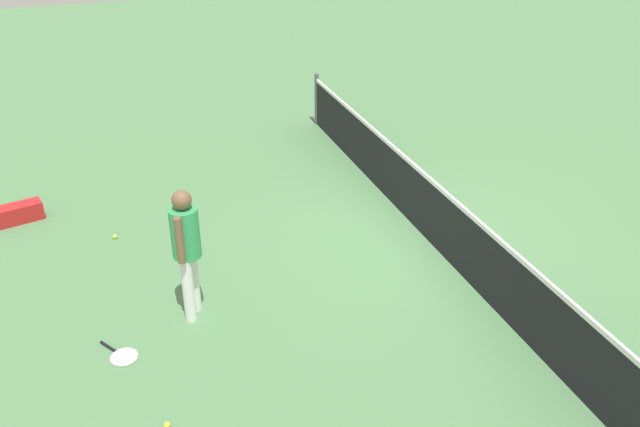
{
  "coord_description": "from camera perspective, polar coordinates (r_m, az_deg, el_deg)",
  "views": [
    {
      "loc": [
        7.7,
        -4.31,
        5.05
      ],
      "look_at": [
        0.39,
        -1.79,
        0.9
      ],
      "focal_mm": 37.9,
      "sensor_mm": 36.0,
      "label": 1
    }
  ],
  "objects": [
    {
      "name": "ground_plane",
      "position": [
        10.16,
        8.85,
        -1.93
      ],
      "size": [
        40.0,
        40.0,
        0.0
      ],
      "primitive_type": "plane",
      "color": "#4C7A4C"
    },
    {
      "name": "court_net",
      "position": [
        9.92,
        9.06,
        0.58
      ],
      "size": [
        10.09,
        0.09,
        1.07
      ],
      "color": "#4C4C51",
      "rests_on": "ground_plane"
    },
    {
      "name": "player_near_side",
      "position": [
        8.04,
        -11.22,
        -2.53
      ],
      "size": [
        0.51,
        0.45,
        1.7
      ],
      "color": "white",
      "rests_on": "ground_plane"
    },
    {
      "name": "tennis_racket_near_player",
      "position": [
        8.12,
        -16.33,
        -11.47
      ],
      "size": [
        0.58,
        0.46,
        0.03
      ],
      "color": "white",
      "rests_on": "ground_plane"
    },
    {
      "name": "tennis_ball_near_player",
      "position": [
        11.52,
        -11.58,
        1.8
      ],
      "size": [
        0.07,
        0.07,
        0.07
      ],
      "primitive_type": "sphere",
      "color": "#C6E033",
      "rests_on": "ground_plane"
    },
    {
      "name": "tennis_ball_by_net",
      "position": [
        10.42,
        -16.93,
        -1.88
      ],
      "size": [
        0.07,
        0.07,
        0.07
      ],
      "primitive_type": "sphere",
      "color": "#C6E033",
      "rests_on": "ground_plane"
    },
    {
      "name": "tennis_ball_midcourt",
      "position": [
        7.18,
        -12.79,
        -17.01
      ],
      "size": [
        0.07,
        0.07,
        0.07
      ],
      "primitive_type": "sphere",
      "color": "#C6E033",
      "rests_on": "ground_plane"
    },
    {
      "name": "equipment_bag",
      "position": [
        11.37,
        -24.52,
        -0.08
      ],
      "size": [
        0.47,
        0.84,
        0.28
      ],
      "color": "#B21E1E",
      "rests_on": "ground_plane"
    }
  ]
}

